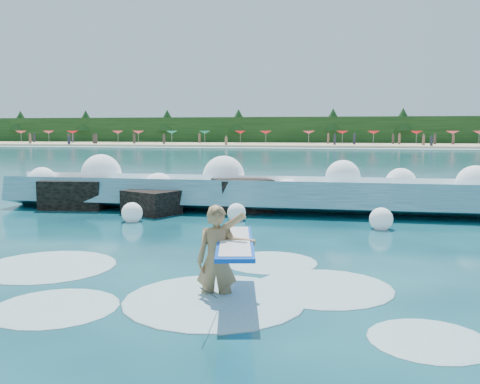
{
  "coord_description": "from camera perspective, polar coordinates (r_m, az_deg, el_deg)",
  "views": [
    {
      "loc": [
        3.92,
        -10.23,
        2.65
      ],
      "look_at": [
        1.5,
        2.0,
        1.2
      ],
      "focal_mm": 40.0,
      "sensor_mm": 36.0,
      "label": 1
    }
  ],
  "objects": [
    {
      "name": "surf_foam",
      "position": [
        9.3,
        -5.68,
        -9.96
      ],
      "size": [
        8.87,
        5.33,
        0.15
      ],
      "color": "silver",
      "rests_on": "ground"
    },
    {
      "name": "surfer_with_board",
      "position": [
        8.49,
        -2.03,
        -6.95
      ],
      "size": [
        1.15,
        2.96,
        1.78
      ],
      "color": "#987047",
      "rests_on": "ground"
    },
    {
      "name": "wet_band",
      "position": [
        77.38,
        8.3,
        4.64
      ],
      "size": [
        140.0,
        5.0,
        0.08
      ],
      "primitive_type": "cube",
      "color": "silver",
      "rests_on": "ground"
    },
    {
      "name": "rock_cluster",
      "position": [
        18.04,
        -9.67,
        -0.66
      ],
      "size": [
        7.95,
        3.15,
        1.23
      ],
      "color": "black",
      "rests_on": "ground"
    },
    {
      "name": "beach",
      "position": [
        88.36,
        8.67,
        4.97
      ],
      "size": [
        140.0,
        20.0,
        0.4
      ],
      "primitive_type": "cube",
      "color": "tan",
      "rests_on": "ground"
    },
    {
      "name": "beach_umbrellas",
      "position": [
        90.79,
        8.84,
        6.31
      ],
      "size": [
        113.32,
        6.27,
        0.5
      ],
      "color": "#E04260",
      "rests_on": "ground"
    },
    {
      "name": "breaking_wave",
      "position": [
        17.83,
        0.68,
        -0.32
      ],
      "size": [
        16.34,
        2.62,
        1.41
      ],
      "color": "teal",
      "rests_on": "ground"
    },
    {
      "name": "wave_spray",
      "position": [
        17.99,
        -1.28,
        1.14
      ],
      "size": [
        15.6,
        4.48,
        1.84
      ],
      "color": "white",
      "rests_on": "ground"
    },
    {
      "name": "beachgoers",
      "position": [
        86.29,
        7.55,
        5.56
      ],
      "size": [
        101.46,
        14.0,
        1.93
      ],
      "color": "#3F332D",
      "rests_on": "ground"
    },
    {
      "name": "ground",
      "position": [
        11.28,
        -9.57,
        -7.06
      ],
      "size": [
        200.0,
        200.0,
        0.0
      ],
      "primitive_type": "plane",
      "color": "#072C3A",
      "rests_on": "ground"
    },
    {
      "name": "treeline",
      "position": [
        98.31,
        8.96,
        6.47
      ],
      "size": [
        140.0,
        4.0,
        5.0
      ],
      "primitive_type": "cube",
      "color": "black",
      "rests_on": "ground"
    }
  ]
}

